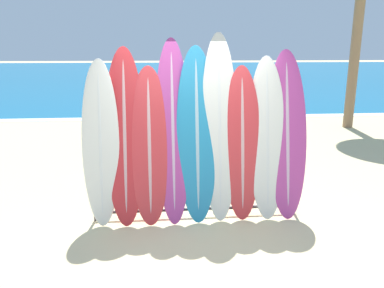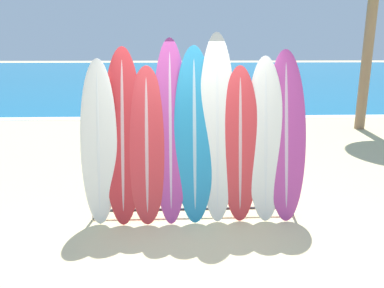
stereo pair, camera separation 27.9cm
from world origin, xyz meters
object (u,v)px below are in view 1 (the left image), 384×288
object	(u,v)px
surfboard_slot_1	(125,136)
surfboard_slot_0	(101,143)
surfboard_slot_4	(197,135)
surfboard_slot_5	(219,128)
surfboard_rack	(197,186)
surfboard_slot_3	(173,131)
person_far_left	(160,104)
surfboard_slot_7	(267,138)
person_mid_beach	(187,109)
person_near_water	(207,101)
surfboard_slot_6	(242,144)
surfboard_slot_2	(149,146)
surfboard_slot_8	(287,135)

from	to	relation	value
surfboard_slot_1	surfboard_slot_0	bearing A→B (deg)	-171.82
surfboard_slot_4	surfboard_slot_5	xyz separation A→B (m)	(0.32, 0.01, 0.09)
surfboard_rack	surfboard_slot_3	bearing A→B (deg)	167.31
person_far_left	surfboard_rack	bearing A→B (deg)	132.13
surfboard_slot_7	person_far_left	xyz separation A→B (m)	(-1.48, 5.70, -0.29)
surfboard_slot_3	surfboard_slot_4	xyz separation A→B (m)	(0.34, -0.03, -0.05)
surfboard_slot_0	person_mid_beach	bearing A→B (deg)	70.19
surfboard_slot_7	person_near_water	xyz separation A→B (m)	(-0.09, 6.02, -0.26)
person_near_water	person_far_left	distance (m)	1.43
surfboard_rack	surfboard_slot_5	xyz separation A→B (m)	(0.32, 0.05, 0.84)
surfboard_slot_6	surfboard_slot_1	bearing A→B (deg)	178.17
surfboard_slot_0	surfboard_rack	bearing A→B (deg)	-0.53
surfboard_slot_4	surfboard_rack	bearing A→B (deg)	-92.37
surfboard_slot_1	person_near_water	bearing A→B (deg)	72.20
surfboard_slot_3	person_near_water	xyz separation A→B (m)	(1.26, 5.97, -0.39)
surfboard_slot_1	surfboard_slot_7	bearing A→B (deg)	-0.92
surfboard_slot_4	surfboard_slot_6	world-z (taller)	surfboard_slot_4
surfboard_slot_1	surfboard_slot_7	xyz separation A→B (m)	(2.01, -0.03, -0.07)
surfboard_slot_5	person_near_water	size ratio (longest dim) A/B	1.61
surfboard_slot_0	surfboard_slot_3	size ratio (longest dim) A/B	0.89
surfboard_slot_7	surfboard_slot_1	bearing A→B (deg)	179.08
surfboard_slot_0	person_far_left	bearing A→B (deg)	81.47
surfboard_slot_2	person_near_water	world-z (taller)	surfboard_slot_2
person_mid_beach	person_far_left	world-z (taller)	person_mid_beach
surfboard_slot_2	surfboard_slot_5	distance (m)	1.01
surfboard_slot_5	surfboard_slot_2	bearing A→B (deg)	-178.02
surfboard_slot_8	surfboard_rack	bearing A→B (deg)	-177.99
surfboard_slot_4	surfboard_slot_5	distance (m)	0.33
surfboard_slot_6	surfboard_slot_0	bearing A→B (deg)	179.84
surfboard_rack	surfboard_slot_1	size ratio (longest dim) A/B	1.22
person_near_water	surfboard_rack	bearing A→B (deg)	-33.88
surfboard_rack	surfboard_slot_6	size ratio (longest dim) A/B	1.36
surfboard_slot_0	surfboard_slot_2	bearing A→B (deg)	0.67
surfboard_slot_4	person_mid_beach	size ratio (longest dim) A/B	1.44
surfboard_rack	surfboard_slot_1	xyz separation A→B (m)	(-1.00, 0.06, 0.74)
surfboard_slot_0	surfboard_slot_6	distance (m)	1.97
surfboard_slot_0	surfboard_slot_6	size ratio (longest dim) A/B	1.04
surfboard_rack	surfboard_slot_5	world-z (taller)	surfboard_slot_5
surfboard_slot_0	surfboard_slot_6	xyz separation A→B (m)	(1.97, -0.01, -0.05)
surfboard_slot_1	person_near_water	distance (m)	6.30
surfboard_slot_4	person_mid_beach	distance (m)	4.19
surfboard_slot_2	surfboard_slot_0	bearing A→B (deg)	-179.33
surfboard_slot_4	surfboard_slot_5	world-z (taller)	surfboard_slot_5
surfboard_slot_4	surfboard_slot_5	bearing A→B (deg)	2.28
surfboard_rack	person_far_left	world-z (taller)	person_far_left
surfboard_slot_8	person_near_water	bearing A→B (deg)	93.65
surfboard_slot_7	surfboard_slot_2	bearing A→B (deg)	-179.75
surfboard_slot_1	surfboard_slot_6	xyz separation A→B (m)	(1.65, -0.05, -0.13)
surfboard_slot_1	person_mid_beach	bearing A→B (deg)	74.08
surfboard_slot_4	surfboard_slot_8	distance (m)	1.30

